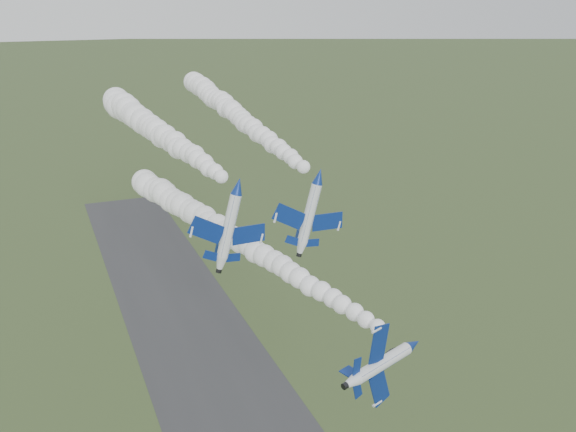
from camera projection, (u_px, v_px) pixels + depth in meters
name	position (u px, v px, depth m)	size (l,w,h in m)	color
runway	(241.00, 427.00, 103.27)	(24.00, 260.00, 0.04)	#323234
jet_lead	(414.00, 345.00, 70.29)	(4.84, 11.49, 9.67)	silver
smoke_trail_jet_lead	(236.00, 239.00, 94.47)	(4.58, 62.21, 4.58)	silver
jet_pair_left	(238.00, 186.00, 77.77)	(10.00, 12.33, 3.78)	silver
smoke_trail_jet_pair_left	(157.00, 131.00, 104.99)	(5.20, 60.22, 5.20)	silver
jet_pair_right	(319.00, 176.00, 80.86)	(9.53, 11.85, 3.60)	silver
smoke_trail_jet_pair_right	(236.00, 114.00, 113.12)	(4.47, 68.23, 4.47)	silver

